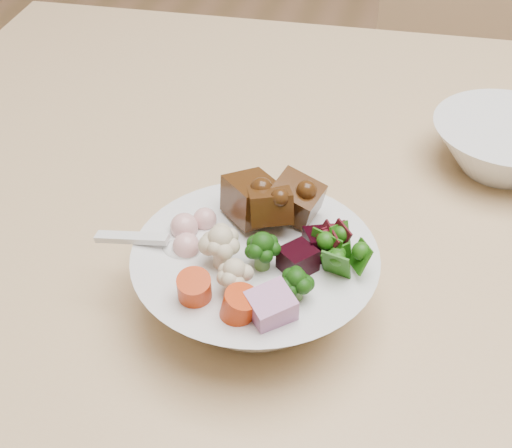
# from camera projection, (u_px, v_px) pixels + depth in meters

# --- Properties ---
(chair_far) EXTENTS (0.44, 0.44, 0.84)m
(chair_far) POSITION_uv_depth(u_px,v_px,m) (453.00, 155.00, 1.33)
(chair_far) COLOR tan
(chair_far) RESTS_ON ground
(food_bowl) EXTENTS (0.20, 0.20, 0.11)m
(food_bowl) POSITION_uv_depth(u_px,v_px,m) (257.00, 275.00, 0.57)
(food_bowl) COLOR silver
(food_bowl) RESTS_ON dining_table
(soup_spoon) EXTENTS (0.09, 0.03, 0.02)m
(soup_spoon) POSITION_uv_depth(u_px,v_px,m) (169.00, 247.00, 0.56)
(soup_spoon) COLOR silver
(soup_spoon) RESTS_ON food_bowl
(side_bowl) EXTENTS (0.15, 0.15, 0.05)m
(side_bowl) POSITION_uv_depth(u_px,v_px,m) (504.00, 146.00, 0.73)
(side_bowl) COLOR silver
(side_bowl) RESTS_ON dining_table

